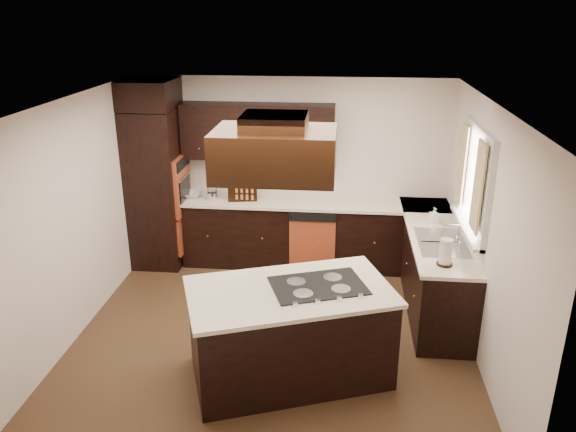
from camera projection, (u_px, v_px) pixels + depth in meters
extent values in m
cube|color=brown|center=(273.00, 334.00, 6.13)|extent=(4.20, 4.20, 0.02)
cube|color=silver|center=(271.00, 102.00, 5.24)|extent=(4.20, 4.20, 0.02)
cube|color=beige|center=(292.00, 170.00, 7.65)|extent=(4.20, 0.02, 2.50)
cube|color=beige|center=(232.00, 345.00, 3.72)|extent=(4.20, 0.02, 2.50)
cube|color=beige|center=(73.00, 220.00, 5.88)|extent=(0.02, 4.20, 2.50)
cube|color=beige|center=(486.00, 235.00, 5.49)|extent=(0.02, 4.20, 2.50)
cube|color=black|center=(157.00, 188.00, 7.51)|extent=(0.65, 0.75, 2.12)
cube|color=#AF4727|center=(182.00, 185.00, 7.45)|extent=(0.05, 0.62, 0.78)
cube|color=black|center=(292.00, 234.00, 7.64)|extent=(2.93, 0.60, 0.88)
cube|color=black|center=(433.00, 268.00, 6.64)|extent=(0.60, 2.40, 0.88)
cube|color=beige|center=(292.00, 202.00, 7.47)|extent=(2.93, 0.63, 0.04)
cube|color=beige|center=(435.00, 232.00, 6.48)|extent=(0.63, 2.40, 0.04)
cube|color=black|center=(258.00, 132.00, 7.32)|extent=(2.00, 0.34, 0.72)
cube|color=#AF4727|center=(312.00, 246.00, 7.36)|extent=(0.60, 0.05, 0.72)
cube|color=silver|center=(475.00, 180.00, 5.86)|extent=(0.06, 1.32, 1.12)
cube|color=white|center=(478.00, 180.00, 5.86)|extent=(0.00, 1.20, 1.00)
cube|color=beige|center=(478.00, 187.00, 5.46)|extent=(0.02, 0.34, 0.90)
cube|color=beige|center=(462.00, 164.00, 6.24)|extent=(0.02, 0.34, 0.90)
cube|color=silver|center=(442.00, 242.00, 6.14)|extent=(0.52, 0.84, 0.01)
cube|color=black|center=(290.00, 335.00, 5.31)|extent=(2.03, 1.54, 0.88)
cube|color=beige|center=(290.00, 292.00, 5.14)|extent=(2.11, 1.62, 0.04)
cube|color=black|center=(318.00, 286.00, 5.20)|extent=(0.99, 0.82, 0.01)
cube|color=black|center=(275.00, 154.00, 4.84)|extent=(1.05, 0.72, 0.42)
cube|color=black|center=(274.00, 122.00, 4.74)|extent=(0.55, 0.50, 0.13)
cylinder|color=silver|center=(212.00, 196.00, 7.48)|extent=(0.15, 0.15, 0.10)
cone|color=silver|center=(212.00, 183.00, 7.42)|extent=(0.13, 0.13, 0.26)
cube|color=black|center=(242.00, 189.00, 7.40)|extent=(0.39, 0.16, 0.32)
imported|color=silver|center=(192.00, 194.00, 7.59)|extent=(0.29, 0.29, 0.07)
imported|color=silver|center=(434.00, 215.00, 6.67)|extent=(0.11, 0.11, 0.19)
cylinder|color=silver|center=(446.00, 252.00, 5.57)|extent=(0.17, 0.17, 0.28)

